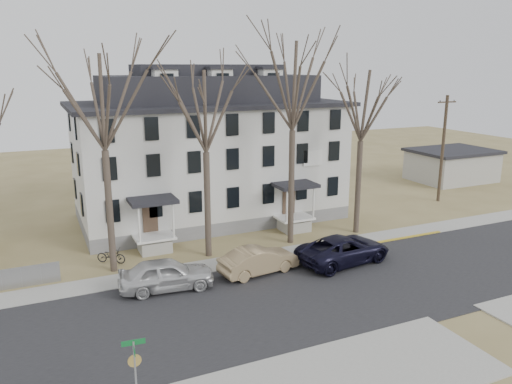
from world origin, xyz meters
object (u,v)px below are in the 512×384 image
car_tan (259,261)px  tree_mid_right (363,101)px  street_sign (135,366)px  boarding_house (209,151)px  bicycle_left (111,256)px  tree_mid_left (205,106)px  utility_pole_far (443,148)px  tree_far_left (101,96)px  tree_center (293,80)px  car_navy (344,250)px  car_silver (166,275)px

car_tan → tree_mid_right: bearing=-75.6°
street_sign → boarding_house: bearing=69.9°
tree_mid_right → bicycle_left: (-17.45, 1.19, -9.11)m
tree_mid_left → utility_pole_far: (23.50, 4.20, -4.70)m
tree_far_left → bicycle_left: size_ratio=7.39×
tree_center → tree_mid_right: tree_center is taller
tree_far_left → car_navy: size_ratio=2.24×
tree_far_left → utility_pole_far: tree_far_left is taller
tree_far_left → bicycle_left: 9.93m
utility_pole_far → car_silver: size_ratio=1.85×
tree_center → car_tan: size_ratio=3.06×
boarding_house → utility_pole_far: 20.88m
boarding_house → tree_mid_right: 12.51m
tree_center → car_silver: bearing=-158.1°
car_navy → street_sign: size_ratio=2.15×
tree_mid_right → utility_pole_far: 13.55m
tree_mid_left → street_sign: bearing=-118.6°
tree_mid_right → bicycle_left: bearing=176.1°
tree_mid_right → bicycle_left: 19.73m
car_tan → car_navy: car_navy is taller
bicycle_left → street_sign: size_ratio=0.65×
tree_far_left → tree_mid_left: 6.05m
tree_mid_left → car_silver: (-3.77, -3.93, -8.73)m
tree_mid_left → tree_center: size_ratio=0.87×
car_silver → bicycle_left: size_ratio=2.77×
tree_mid_left → utility_pole_far: 24.33m
utility_pole_far → car_navy: utility_pole_far is taller
bicycle_left → tree_mid_right: bearing=-58.9°
tree_far_left → car_navy: (13.24, -4.65, -9.49)m
tree_mid_right → car_navy: bearing=-132.5°
boarding_house → car_navy: bearing=-71.7°
tree_mid_left → car_tan: (1.73, -3.99, -8.81)m
tree_mid_left → boarding_house: bearing=69.8°
boarding_house → car_tan: bearing=-96.0°
tree_center → car_navy: (1.24, -4.65, -10.23)m
boarding_house → tree_far_left: size_ratio=1.52×
utility_pole_far → car_silver: 28.74m
bicycle_left → street_sign: street_sign is taller
tree_mid_right → car_silver: 18.02m
tree_center → car_navy: size_ratio=2.40×
car_navy → car_silver: bearing=78.5°
utility_pole_far → car_silver: (-27.27, -8.13, -4.03)m
car_silver → street_sign: (-3.49, -9.39, 0.99)m
car_navy → street_sign: street_sign is taller
car_tan → car_navy: size_ratio=0.78×
tree_center → utility_pole_far: tree_center is taller
tree_center → tree_far_left: bearing=180.0°
boarding_house → tree_mid_right: size_ratio=1.63×
car_tan → tree_far_left: bearing=54.9°
street_sign → car_tan: bearing=51.5°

